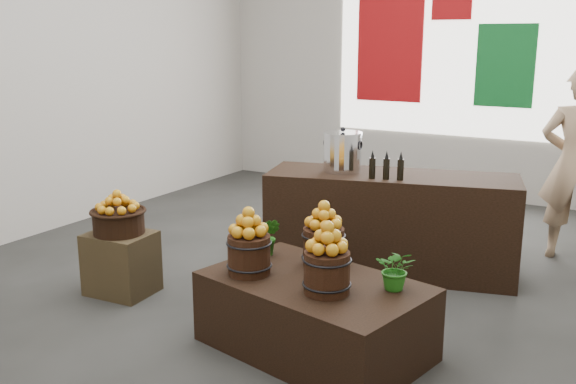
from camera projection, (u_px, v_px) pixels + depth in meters
The scene contains 20 objects.
ground at pixel (303, 272), 5.72m from camera, with size 7.00×7.00×0.00m, color #353533.
back_wall at pixel (435, 40), 8.19m from camera, with size 6.00×0.04×4.00m, color #B5AFA7.
back_opening at pixel (458, 40), 8.03m from camera, with size 3.20×0.02×2.40m, color white.
deco_red_left at pixel (390, 48), 8.48m from camera, with size 0.90×0.04×1.40m, color #A60C10.
deco_green_right at pixel (505, 66), 7.80m from camera, with size 0.70×0.04×1.00m, color #0F6526.
crate at pixel (121, 263), 5.20m from camera, with size 0.51×0.41×0.51m, color #4F3F25.
wicker_basket at pixel (119, 222), 5.12m from camera, with size 0.41×0.41×0.18m, color black.
apples_in_basket at pixel (117, 201), 5.08m from camera, with size 0.32×0.32×0.17m, color #A92105, non-canonical shape.
display_table at pixel (314, 315), 4.24m from camera, with size 1.43×0.88×0.49m, color black.
apple_bucket_front_left at pixel (249, 255), 4.27m from camera, with size 0.29×0.29×0.26m, color #33170E.
apples_in_bucket_front_left at pixel (249, 222), 4.22m from camera, with size 0.21×0.21×0.19m, color #A92105, non-canonical shape.
apple_bucket_front_right at pixel (327, 272), 3.95m from camera, with size 0.29×0.29×0.26m, color #33170E.
apples_in_bucket_front_right at pixel (327, 237), 3.90m from camera, with size 0.21×0.21×0.19m, color #A92105, non-canonical shape.
apple_bucket_rear at pixel (324, 247), 4.43m from camera, with size 0.29×0.29×0.26m, color #33170E.
apples_in_bucket_rear at pixel (324, 215), 4.38m from camera, with size 0.21×0.21×0.19m, color #A92105, non-canonical shape.
herb_garnish_right at pixel (396, 269), 4.00m from camera, with size 0.25×0.21×0.27m, color #1E6615.
herb_garnish_left at pixel (269, 237), 4.64m from camera, with size 0.15×0.12×0.28m, color #1E6615.
counter at pixel (390, 223), 5.67m from camera, with size 2.15×0.68×0.88m, color black.
stock_pot_left at pixel (343, 153), 5.63m from camera, with size 0.33×0.33×0.33m, color silver.
oil_cruets at pixel (390, 165), 5.33m from camera, with size 0.23×0.06×0.24m, color black, non-canonical shape.
Camera 1 is at (2.57, -4.74, 2.04)m, focal length 40.00 mm.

